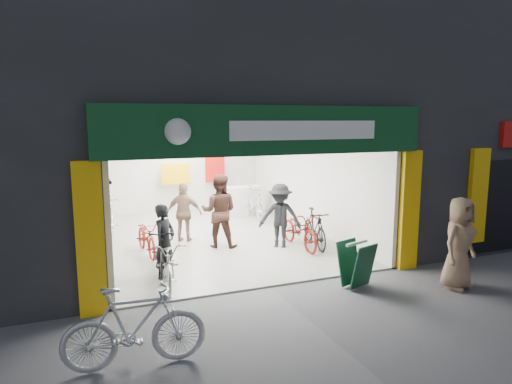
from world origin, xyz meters
TOP-DOWN VIEW (x-y plane):
  - ground at (0.00, 0.00)m, footprint 60.00×60.00m
  - building at (0.91, 4.99)m, footprint 17.00×10.27m
  - bike_left_front at (-1.80, 0.87)m, footprint 0.91×1.89m
  - bike_left_midfront at (-1.80, 1.53)m, footprint 0.85×1.83m
  - bike_left_midback at (-1.89, 3.12)m, footprint 0.70×1.69m
  - bike_left_back at (-2.50, 5.59)m, footprint 0.75×1.94m
  - bike_right_front at (2.19, 2.16)m, footprint 0.76×1.71m
  - bike_right_mid at (1.80, 2.25)m, footprint 0.66×1.84m
  - bike_right_back at (1.94, 5.77)m, footprint 0.55×1.88m
  - parked_bike at (-2.81, -1.97)m, footprint 1.91×0.70m
  - customer_a at (-1.80, 1.25)m, footprint 0.67×0.67m
  - customer_b at (-0.08, 3.04)m, footprint 1.14×1.05m
  - customer_c at (1.33, 2.41)m, footprint 1.23×1.11m
  - customer_d at (-0.79, 3.86)m, footprint 1.02×0.78m
  - pedestrian_near at (3.36, -1.36)m, footprint 1.00×0.80m
  - sandwich_board at (1.57, -0.59)m, footprint 0.72×0.73m

SIDE VIEW (x-z plane):
  - ground at x=0.00m, z-range 0.00..0.00m
  - bike_left_midback at x=-1.89m, z-range 0.00..0.87m
  - bike_left_front at x=-1.80m, z-range 0.00..0.95m
  - bike_right_mid at x=1.80m, z-range 0.00..0.96m
  - sandwich_board at x=1.57m, z-range 0.04..0.92m
  - bike_right_front at x=2.19m, z-range 0.00..1.00m
  - bike_left_midfront at x=-1.80m, z-range 0.00..1.06m
  - parked_bike at x=-2.81m, z-range 0.00..1.12m
  - bike_right_back at x=1.94m, z-range 0.00..1.13m
  - bike_left_back at x=-2.50m, z-range 0.00..1.14m
  - customer_a at x=-1.80m, z-range 0.00..1.56m
  - customer_d at x=-0.79m, z-range 0.00..1.61m
  - customer_c at x=1.33m, z-range 0.00..1.66m
  - pedestrian_near at x=3.36m, z-range 0.00..1.79m
  - customer_b at x=-0.08m, z-range 0.00..1.90m
  - building at x=0.91m, z-range 0.31..8.31m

